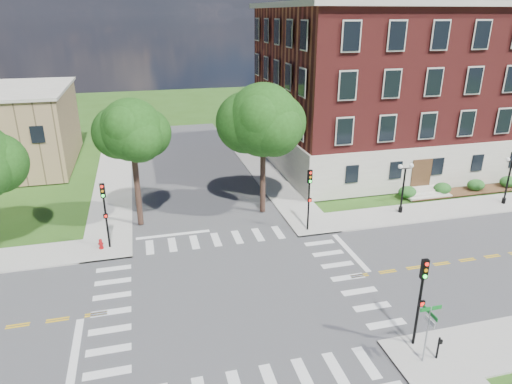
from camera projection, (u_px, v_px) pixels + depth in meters
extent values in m
plane|color=#2B4F16|center=(237.00, 294.00, 27.19)|extent=(160.00, 160.00, 0.00)
cube|color=#3D3D3F|center=(237.00, 294.00, 27.18)|extent=(90.00, 12.00, 0.01)
cube|color=#3D3D3F|center=(237.00, 294.00, 27.18)|extent=(12.00, 90.00, 0.01)
cube|color=#9E9B93|center=(477.00, 206.00, 39.50)|extent=(34.00, 3.50, 0.12)
cube|color=#9E9B93|center=(262.00, 166.00, 49.70)|extent=(3.50, 34.00, 0.12)
cube|color=#9E9B93|center=(114.00, 178.00, 46.09)|extent=(3.50, 34.00, 0.12)
cube|color=silver|center=(350.00, 252.00, 31.94)|extent=(0.40, 5.50, 0.00)
cube|color=#B5AE9F|center=(402.00, 140.00, 51.78)|extent=(30.00, 20.00, 4.20)
cube|color=maroon|center=(411.00, 67.00, 48.86)|extent=(29.55, 19.70, 11.80)
cube|color=#B5AE9F|center=(418.00, 5.00, 46.61)|extent=(30.60, 20.60, 0.50)
cube|color=#472D19|center=(421.00, 174.00, 41.95)|extent=(2.00, 0.10, 2.80)
cylinder|color=black|center=(138.00, 193.00, 35.02)|extent=(0.44, 0.44, 5.26)
sphere|color=#193E11|center=(131.00, 130.00, 33.21)|extent=(4.63, 4.63, 4.63)
cylinder|color=black|center=(263.00, 184.00, 37.43)|extent=(0.44, 0.44, 4.84)
sphere|color=#193E11|center=(263.00, 120.00, 35.49)|extent=(5.78, 5.78, 5.78)
cylinder|color=black|center=(418.00, 312.00, 22.25)|extent=(0.14, 0.14, 3.80)
cube|color=black|center=(424.00, 269.00, 21.37)|extent=(0.33, 0.24, 1.00)
cylinder|color=red|center=(427.00, 264.00, 21.14)|extent=(0.18, 0.06, 0.18)
cylinder|color=orange|center=(426.00, 270.00, 21.26)|extent=(0.18, 0.06, 0.18)
cylinder|color=#19E533|center=(425.00, 277.00, 21.38)|extent=(0.18, 0.06, 0.18)
cube|color=black|center=(422.00, 303.00, 21.87)|extent=(0.31, 0.14, 0.30)
cylinder|color=black|center=(308.00, 207.00, 34.35)|extent=(0.14, 0.14, 3.80)
cube|color=black|center=(310.00, 177.00, 33.48)|extent=(0.36, 0.28, 1.00)
cylinder|color=red|center=(311.00, 173.00, 33.24)|extent=(0.19, 0.09, 0.18)
cylinder|color=orange|center=(310.00, 177.00, 33.36)|extent=(0.19, 0.09, 0.18)
cylinder|color=#19E533|center=(310.00, 181.00, 33.48)|extent=(0.19, 0.09, 0.18)
cube|color=black|center=(310.00, 200.00, 33.97)|extent=(0.32, 0.18, 0.30)
cylinder|color=black|center=(107.00, 223.00, 31.71)|extent=(0.14, 0.14, 3.80)
cube|color=black|center=(102.00, 191.00, 30.84)|extent=(0.37, 0.31, 1.00)
cylinder|color=red|center=(102.00, 187.00, 30.60)|extent=(0.19, 0.10, 0.18)
cylinder|color=orange|center=(102.00, 191.00, 30.72)|extent=(0.19, 0.10, 0.18)
cylinder|color=#19E533|center=(103.00, 196.00, 30.84)|extent=(0.19, 0.10, 0.18)
cube|color=black|center=(106.00, 216.00, 31.33)|extent=(0.32, 0.21, 0.30)
cylinder|color=black|center=(400.00, 209.00, 37.97)|extent=(0.32, 0.32, 0.50)
cylinder|color=black|center=(403.00, 191.00, 37.36)|extent=(0.16, 0.16, 3.80)
cube|color=black|center=(406.00, 168.00, 36.65)|extent=(1.00, 0.06, 0.06)
sphere|color=white|center=(400.00, 167.00, 36.46)|extent=(0.36, 0.36, 0.36)
sphere|color=white|center=(411.00, 166.00, 36.69)|extent=(0.36, 0.36, 0.36)
cylinder|color=black|center=(504.00, 201.00, 39.77)|extent=(0.32, 0.32, 0.50)
cylinder|color=black|center=(508.00, 183.00, 39.17)|extent=(0.16, 0.16, 3.80)
cube|color=black|center=(512.00, 161.00, 38.45)|extent=(1.00, 0.06, 0.06)
sphere|color=white|center=(508.00, 159.00, 38.26)|extent=(0.36, 0.36, 0.36)
cylinder|color=gray|center=(427.00, 335.00, 21.19)|extent=(0.07, 0.07, 3.10)
cube|color=#0D6A1F|center=(431.00, 309.00, 20.66)|extent=(1.10, 0.03, 0.20)
cube|color=#0D6A1F|center=(430.00, 313.00, 20.76)|extent=(0.03, 1.10, 0.20)
cube|color=silver|center=(430.00, 321.00, 20.93)|extent=(0.03, 0.75, 0.25)
cylinder|color=black|center=(438.00, 348.00, 21.74)|extent=(0.10, 0.10, 1.20)
cube|color=black|center=(441.00, 342.00, 21.47)|extent=(0.14, 0.08, 0.22)
cylinder|color=maroon|center=(101.00, 248.00, 32.16)|extent=(0.32, 0.32, 0.10)
cylinder|color=maroon|center=(101.00, 245.00, 32.07)|extent=(0.22, 0.22, 0.60)
sphere|color=maroon|center=(100.00, 241.00, 31.95)|extent=(0.24, 0.24, 0.24)
cylinder|color=maroon|center=(101.00, 244.00, 32.04)|extent=(0.35, 0.12, 0.12)
cylinder|color=maroon|center=(101.00, 244.00, 32.04)|extent=(0.12, 0.35, 0.12)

